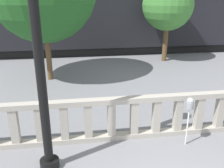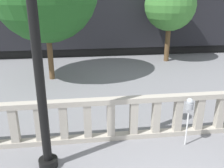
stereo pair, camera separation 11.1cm
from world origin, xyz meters
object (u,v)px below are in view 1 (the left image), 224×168
at_px(train_near, 123,22).
at_px(tree_left, 168,5).
at_px(parking_meter, 190,107).
at_px(lamppost, 34,13).

height_order(train_near, tree_left, tree_left).
bearing_deg(parking_meter, lamppost, -173.20).
relative_size(lamppost, tree_left, 1.37).
xyz_separation_m(lamppost, train_near, (3.94, 11.82, -1.43)).
xyz_separation_m(lamppost, tree_left, (5.90, 8.92, -0.26)).
bearing_deg(parking_meter, train_near, 87.64).
bearing_deg(train_near, lamppost, -108.43).
bearing_deg(tree_left, train_near, 124.10).
bearing_deg(lamppost, train_near, 71.57).
bearing_deg(train_near, tree_left, -55.90).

